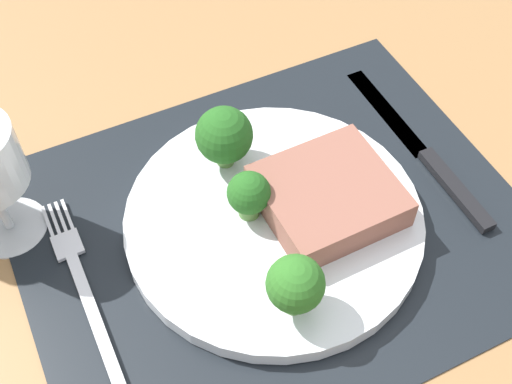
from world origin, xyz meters
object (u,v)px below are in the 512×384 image
(plate, at_px, (274,220))
(fork, at_px, (82,285))
(steak, at_px, (328,196))
(knife, at_px, (428,157))

(plate, xyz_separation_m, fork, (-0.17, 0.01, -0.01))
(steak, relative_size, knife, 0.48)
(plate, bearing_deg, fork, 175.24)
(plate, height_order, knife, plate)
(plate, distance_m, fork, 0.17)
(steak, bearing_deg, plate, 166.10)
(plate, height_order, steak, steak)
(plate, bearing_deg, knife, 1.81)
(plate, relative_size, knife, 1.14)
(fork, bearing_deg, plate, -6.47)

